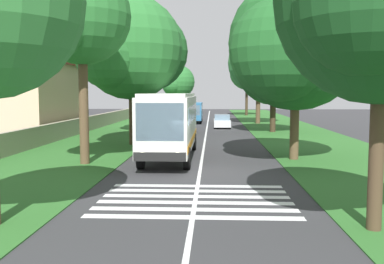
# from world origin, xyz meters

# --- Properties ---
(ground) EXTENTS (160.00, 160.00, 0.00)m
(ground) POSITION_xyz_m (0.00, 0.00, 0.00)
(ground) COLOR #333335
(grass_verge_left) EXTENTS (120.00, 8.00, 0.04)m
(grass_verge_left) POSITION_xyz_m (15.00, 8.20, 0.02)
(grass_verge_left) COLOR #2D6628
(grass_verge_left) RESTS_ON ground
(grass_verge_right) EXTENTS (120.00, 8.00, 0.04)m
(grass_verge_right) POSITION_xyz_m (15.00, -8.20, 0.02)
(grass_verge_right) COLOR #2D6628
(grass_verge_right) RESTS_ON ground
(centre_line) EXTENTS (110.00, 0.16, 0.01)m
(centre_line) POSITION_xyz_m (15.00, 0.00, 0.00)
(centre_line) COLOR silver
(centre_line) RESTS_ON ground
(coach_bus) EXTENTS (11.16, 2.62, 3.73)m
(coach_bus) POSITION_xyz_m (4.48, 1.80, 2.15)
(coach_bus) COLOR silver
(coach_bus) RESTS_ON ground
(zebra_crossing) EXTENTS (4.95, 6.80, 0.01)m
(zebra_crossing) POSITION_xyz_m (-5.51, 0.00, 0.00)
(zebra_crossing) COLOR silver
(zebra_crossing) RESTS_ON ground
(trailing_car_0) EXTENTS (4.30, 1.78, 1.43)m
(trailing_car_0) POSITION_xyz_m (20.77, 1.98, 0.67)
(trailing_car_0) COLOR black
(trailing_car_0) RESTS_ON ground
(trailing_car_1) EXTENTS (4.30, 1.78, 1.43)m
(trailing_car_1) POSITION_xyz_m (26.51, -1.63, 0.67)
(trailing_car_1) COLOR silver
(trailing_car_1) RESTS_ON ground
(trailing_minibus_0) EXTENTS (6.00, 2.14, 2.53)m
(trailing_minibus_0) POSITION_xyz_m (34.07, 1.77, 1.55)
(trailing_minibus_0) COLOR teal
(trailing_minibus_0) RESTS_ON ground
(roadside_tree_left_0) EXTENTS (7.43, 6.24, 8.84)m
(roadside_tree_left_0) POSITION_xyz_m (61.37, 5.99, 5.59)
(roadside_tree_left_0) COLOR #3D2D1E
(roadside_tree_left_0) RESTS_ON grass_verge_left
(roadside_tree_left_1) EXTENTS (6.10, 5.17, 10.24)m
(roadside_tree_left_1) POSITION_xyz_m (1.72, 6.33, 7.57)
(roadside_tree_left_1) COLOR brown
(roadside_tree_left_1) RESTS_ON grass_verge_left
(roadside_tree_left_3) EXTENTS (8.46, 7.37, 10.59)m
(roadside_tree_left_3) POSITION_xyz_m (10.41, 5.42, 6.78)
(roadside_tree_left_3) COLOR #4C3826
(roadside_tree_left_3) RESTS_ON grass_verge_left
(roadside_tree_left_4) EXTENTS (9.10, 7.49, 11.37)m
(roadside_tree_left_4) POSITION_xyz_m (21.01, 5.72, 7.44)
(roadside_tree_left_4) COLOR #3D2D1E
(roadside_tree_left_4) RESTS_ON grass_verge_left
(roadside_tree_right_0) EXTENTS (8.96, 7.52, 10.21)m
(roadside_tree_right_0) POSITION_xyz_m (3.84, -4.93, 6.31)
(roadside_tree_right_0) COLOR brown
(roadside_tree_right_0) RESTS_ON grass_verge_right
(roadside_tree_right_1) EXTENTS (6.60, 5.62, 9.80)m
(roadside_tree_right_1) POSITION_xyz_m (51.69, -5.99, 6.87)
(roadside_tree_right_1) COLOR #3D2D1E
(roadside_tree_right_1) RESTS_ON grass_verge_right
(roadside_tree_right_2) EXTENTS (8.20, 7.03, 9.58)m
(roadside_tree_right_2) POSITION_xyz_m (21.55, -6.21, 5.93)
(roadside_tree_right_2) COLOR #3D2D1E
(roadside_tree_right_2) RESTS_ON grass_verge_right
(roadside_tree_right_3) EXTENTS (8.57, 7.38, 11.00)m
(roadside_tree_right_3) POSITION_xyz_m (33.18, -6.00, 7.16)
(roadside_tree_right_3) COLOR brown
(roadside_tree_right_3) RESTS_ON grass_verge_right
(roadside_tree_right_4) EXTENTS (6.50, 5.70, 9.12)m
(roadside_tree_right_4) POSITION_xyz_m (-8.84, -4.90, 6.17)
(roadside_tree_right_4) COLOR #4C3826
(roadside_tree_right_4) RESTS_ON grass_verge_right
(utility_pole) EXTENTS (0.24, 1.40, 7.08)m
(utility_pole) POSITION_xyz_m (16.20, 5.18, 3.72)
(utility_pole) COLOR #473828
(utility_pole) RESTS_ON grass_verge_left
(roadside_wall) EXTENTS (70.00, 0.40, 1.41)m
(roadside_wall) POSITION_xyz_m (20.00, 11.60, 0.74)
(roadside_wall) COLOR #9E937F
(roadside_wall) RESTS_ON grass_verge_left
(roadside_building) EXTENTS (13.57, 9.32, 6.83)m
(roadside_building) POSITION_xyz_m (18.05, 16.77, 3.44)
(roadside_building) COLOR beige
(roadside_building) RESTS_ON ground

